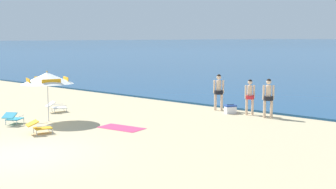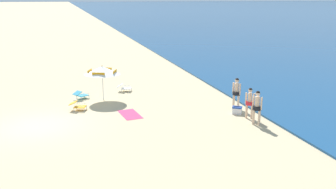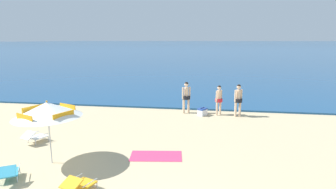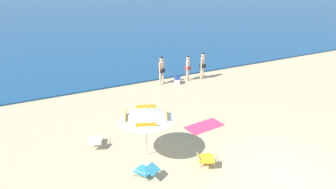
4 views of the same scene
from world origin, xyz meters
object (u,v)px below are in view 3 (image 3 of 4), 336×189
beach_umbrella_striped_main (47,110)px  lounge_chair_beside_umbrella (79,184)px  lounge_chair_facing_sea (35,136)px  person_standing_near_shore (186,95)px  person_standing_beside (238,98)px  person_wading_in (219,98)px  lounge_chair_under_umbrella (8,173)px  cooler_box (202,112)px  beach_towel (156,156)px

beach_umbrella_striped_main → lounge_chair_beside_umbrella: bearing=-42.6°
lounge_chair_beside_umbrella → lounge_chair_facing_sea: size_ratio=0.98×
lounge_chair_facing_sea → lounge_chair_beside_umbrella: bearing=-42.8°
person_standing_near_shore → person_standing_beside: bearing=-5.7°
lounge_chair_beside_umbrella → person_wading_in: (3.91, 8.46, 0.66)m
lounge_chair_under_umbrella → cooler_box: (5.36, 7.91, -0.07)m
person_wading_in → person_standing_beside: bearing=-8.3°
cooler_box → beach_towel: (-1.47, -5.57, -0.20)m
lounge_chair_facing_sea → person_standing_beside: 9.82m
lounge_chair_facing_sea → cooler_box: (6.48, 5.03, -0.07)m
beach_umbrella_striped_main → beach_towel: bearing=17.2°
beach_umbrella_striped_main → cooler_box: 8.32m
person_standing_near_shore → person_wading_in: bearing=-4.2°
lounge_chair_beside_umbrella → beach_towel: lounge_chair_beside_umbrella is taller
beach_umbrella_striped_main → person_standing_near_shore: (3.89, 6.97, -0.81)m
lounge_chair_beside_umbrella → person_wading_in: person_wading_in is taller
lounge_chair_under_umbrella → person_standing_beside: size_ratio=0.59×
person_standing_near_shore → cooler_box: 1.28m
person_standing_beside → person_wading_in: 1.01m
beach_umbrella_striped_main → cooler_box: beach_umbrella_striped_main is taller
person_standing_near_shore → beach_towel: person_standing_near_shore is taller
beach_umbrella_striped_main → lounge_chair_facing_sea: (-1.67, 1.57, -1.55)m
lounge_chair_beside_umbrella → person_standing_beside: (4.91, 8.31, 0.72)m
lounge_chair_facing_sea → beach_towel: 5.04m
person_standing_beside → beach_towel: bearing=-120.5°
person_standing_beside → person_standing_near_shore: bearing=174.3°
lounge_chair_facing_sea → person_standing_near_shore: person_standing_near_shore is taller
lounge_chair_under_umbrella → cooler_box: lounge_chair_under_umbrella is taller
lounge_chair_under_umbrella → lounge_chair_beside_umbrella: size_ratio=1.02×
beach_umbrella_striped_main → lounge_chair_beside_umbrella: (1.75, -1.61, -1.55)m
person_standing_beside → lounge_chair_under_umbrella: bearing=-132.1°
lounge_chair_facing_sea → cooler_box: bearing=37.8°
beach_umbrella_striped_main → person_standing_beside: size_ratio=1.72×
lounge_chair_under_umbrella → lounge_chair_facing_sea: lounge_chair_facing_sea is taller
lounge_chair_under_umbrella → beach_towel: (3.89, 2.34, -0.27)m
beach_umbrella_striped_main → lounge_chair_under_umbrella: bearing=-113.3°
beach_umbrella_striped_main → person_standing_near_shore: beach_umbrella_striped_main is taller
beach_umbrella_striped_main → cooler_box: (4.80, 6.60, -1.62)m
beach_umbrella_striped_main → lounge_chair_under_umbrella: (-0.56, -1.31, -1.55)m
person_wading_in → cooler_box: 1.16m
cooler_box → person_standing_beside: bearing=3.1°
person_standing_beside → beach_towel: size_ratio=0.96×
beach_umbrella_striped_main → lounge_chair_facing_sea: size_ratio=2.91×
person_standing_near_shore → person_wading_in: size_ratio=1.08×
cooler_box → beach_towel: bearing=-104.8°
lounge_chair_beside_umbrella → cooler_box: bearing=69.6°
lounge_chair_facing_sea → person_standing_near_shore: size_ratio=0.58×
person_standing_beside → person_wading_in: person_standing_beside is taller
lounge_chair_beside_umbrella → person_standing_near_shore: person_standing_near_shore is taller
beach_umbrella_striped_main → person_standing_near_shore: size_ratio=1.70×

